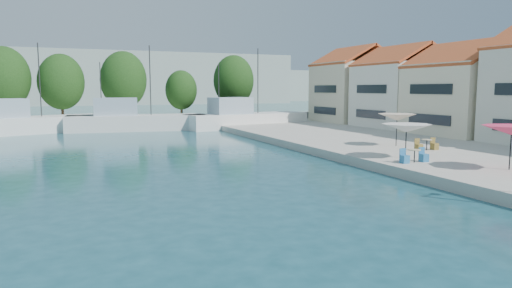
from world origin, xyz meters
name	(u,v)px	position (x,y,z in m)	size (l,w,h in m)	color
quay_right	(474,141)	(22.00, 30.00, 0.30)	(32.00, 92.00, 0.60)	#B0AA9F
quay_far	(87,122)	(-8.00, 67.00, 0.30)	(90.00, 16.00, 0.60)	#B0AA9F
hill_east	(201,86)	(40.00, 180.00, 6.00)	(140.00, 40.00, 12.00)	#96A499
building_04	(466,87)	(24.00, 33.00, 5.02)	(9.00, 8.80, 9.20)	beige
building_05	(401,85)	(24.00, 42.00, 5.26)	(8.40, 8.80, 9.70)	silver
building_06	(354,84)	(24.00, 51.00, 5.50)	(9.00, 8.80, 10.20)	beige
trawler_02	(22,124)	(-14.96, 56.00, 1.07)	(16.87, 9.80, 10.20)	silver
trawler_03	(134,121)	(-3.29, 55.29, 1.07)	(16.00, 5.87, 10.20)	silver
trawler_04	(244,119)	(9.87, 53.76, 1.07)	(16.21, 6.64, 10.20)	silver
tree_04	(4,78)	(-17.76, 68.43, 6.20)	(6.55, 6.55, 9.70)	#3F2B19
tree_05	(61,82)	(-10.94, 68.75, 5.76)	(6.04, 6.04, 8.94)	#3F2B19
tree_06	(124,80)	(-2.83, 68.08, 6.08)	(6.41, 6.41, 9.49)	#3F2B19
tree_07	(181,90)	(5.68, 69.30, 4.64)	(4.74, 4.74, 7.01)	#3F2B19
tree_08	(234,81)	(14.40, 70.16, 6.11)	(6.45, 6.45, 9.55)	#3F2B19
umbrella_pink	(512,130)	(10.87, 17.80, 2.68)	(2.96, 2.96, 2.33)	black
umbrella_white	(406,128)	(8.65, 23.18, 2.45)	(2.99, 2.99, 2.10)	black
umbrella_cream	(397,117)	(12.09, 28.20, 2.74)	(2.79, 2.79, 2.39)	black
cafe_table_02	(414,158)	(7.93, 21.60, 0.89)	(1.82, 0.70, 0.76)	black
cafe_table_03	(427,146)	(12.43, 25.44, 0.89)	(1.82, 0.70, 0.76)	black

